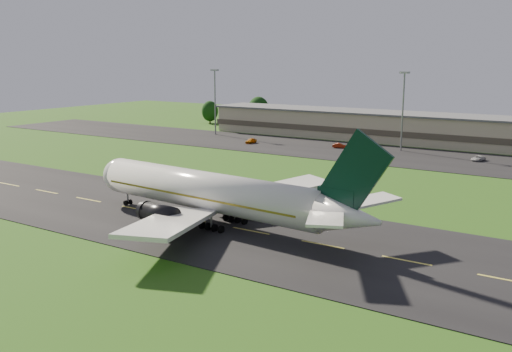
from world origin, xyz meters
The scene contains 10 objects.
ground centered at (0.00, 0.00, 0.00)m, with size 360.00×360.00×0.00m, color #224912.
taxiway centered at (0.00, 0.00, 0.05)m, with size 220.00×30.00×0.10m, color black.
apron centered at (0.00, 72.00, 0.05)m, with size 260.00×30.00×0.10m, color black.
airliner centered at (4.31, -0.06, 4.66)m, with size 51.29×42.07×15.57m.
terminal centered at (6.40, 96.18, 3.99)m, with size 145.00×16.00×8.40m.
light_mast_west centered at (-55.00, 80.00, 12.74)m, with size 2.40×1.20×20.35m.
light_mast_centre centered at (5.00, 80.00, 12.74)m, with size 2.40×1.20×20.35m.
service_vehicle_a centered at (-35.07, 70.07, 0.80)m, with size 1.66×4.14×1.41m, color #C8780B.
service_vehicle_b centered at (-10.34, 75.62, 0.71)m, with size 1.30×3.73×1.23m, color maroon.
service_vehicle_c centered at (25.26, 75.17, 0.68)m, with size 1.94×4.20×1.17m, color silver.
Camera 1 is at (52.66, -63.34, 23.47)m, focal length 40.00 mm.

